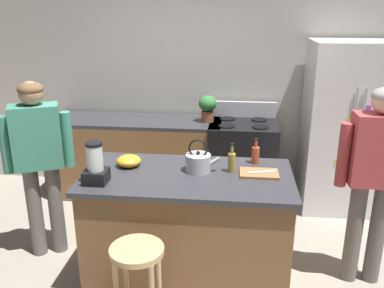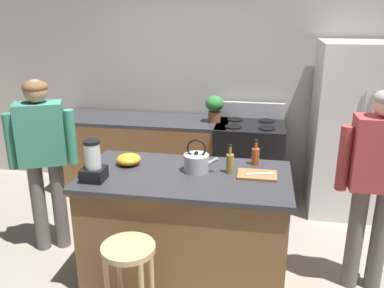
# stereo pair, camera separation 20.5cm
# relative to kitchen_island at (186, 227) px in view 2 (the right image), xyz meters

# --- Properties ---
(ground_plane) EXTENTS (14.00, 14.00, 0.00)m
(ground_plane) POSITION_rel_kitchen_island_xyz_m (0.00, 0.00, -0.47)
(ground_plane) COLOR #9E9384
(back_wall) EXTENTS (8.00, 0.10, 2.70)m
(back_wall) POSITION_rel_kitchen_island_xyz_m (0.00, 1.95, 0.88)
(back_wall) COLOR #BCB7AD
(back_wall) RESTS_ON ground_plane
(kitchen_island) EXTENTS (1.64, 0.86, 0.93)m
(kitchen_island) POSITION_rel_kitchen_island_xyz_m (0.00, 0.00, 0.00)
(kitchen_island) COLOR brown
(kitchen_island) RESTS_ON ground_plane
(back_counter_run) EXTENTS (2.00, 0.64, 0.93)m
(back_counter_run) POSITION_rel_kitchen_island_xyz_m (-0.80, 1.55, -0.00)
(back_counter_run) COLOR brown
(back_counter_run) RESTS_ON ground_plane
(refrigerator) EXTENTS (0.90, 0.73, 1.85)m
(refrigerator) POSITION_rel_kitchen_island_xyz_m (1.57, 1.50, 0.45)
(refrigerator) COLOR silver
(refrigerator) RESTS_ON ground_plane
(stove_range) EXTENTS (0.76, 0.65, 1.11)m
(stove_range) POSITION_rel_kitchen_island_xyz_m (0.45, 1.52, 0.01)
(stove_range) COLOR black
(stove_range) RESTS_ON ground_plane
(person_by_island_left) EXTENTS (0.58, 0.36, 1.60)m
(person_by_island_left) POSITION_rel_kitchen_island_xyz_m (-1.33, 0.23, 0.50)
(person_by_island_left) COLOR #66605B
(person_by_island_left) RESTS_ON ground_plane
(person_by_sink_right) EXTENTS (0.59, 0.22, 1.63)m
(person_by_sink_right) POSITION_rel_kitchen_island_xyz_m (1.44, 0.12, 0.52)
(person_by_sink_right) COLOR #66605B
(person_by_sink_right) RESTS_ON ground_plane
(bar_stool) EXTENTS (0.36, 0.36, 0.69)m
(bar_stool) POSITION_rel_kitchen_island_xyz_m (-0.25, -0.69, 0.07)
(bar_stool) COLOR tan
(bar_stool) RESTS_ON ground_plane
(potted_plant) EXTENTS (0.20, 0.20, 0.30)m
(potted_plant) POSITION_rel_kitchen_island_xyz_m (0.04, 1.55, 0.64)
(potted_plant) COLOR brown
(potted_plant) RESTS_ON back_counter_run
(blender_appliance) EXTENTS (0.17, 0.17, 0.32)m
(blender_appliance) POSITION_rel_kitchen_island_xyz_m (-0.66, -0.23, 0.60)
(blender_appliance) COLOR black
(blender_appliance) RESTS_ON kitchen_island
(bottle_vinegar) EXTENTS (0.06, 0.06, 0.24)m
(bottle_vinegar) POSITION_rel_kitchen_island_xyz_m (0.34, 0.09, 0.55)
(bottle_vinegar) COLOR olive
(bottle_vinegar) RESTS_ON kitchen_island
(bottle_cooking_sauce) EXTENTS (0.06, 0.06, 0.22)m
(bottle_cooking_sauce) POSITION_rel_kitchen_island_xyz_m (0.53, 0.30, 0.54)
(bottle_cooking_sauce) COLOR #B24C26
(bottle_cooking_sauce) RESTS_ON kitchen_island
(mixing_bowl) EXTENTS (0.20, 0.20, 0.09)m
(mixing_bowl) POSITION_rel_kitchen_island_xyz_m (-0.50, 0.12, 0.51)
(mixing_bowl) COLOR orange
(mixing_bowl) RESTS_ON kitchen_island
(tea_kettle) EXTENTS (0.28, 0.20, 0.27)m
(tea_kettle) POSITION_rel_kitchen_island_xyz_m (0.07, 0.08, 0.54)
(tea_kettle) COLOR #B7BABF
(tea_kettle) RESTS_ON kitchen_island
(cutting_board) EXTENTS (0.30, 0.20, 0.02)m
(cutting_board) POSITION_rel_kitchen_island_xyz_m (0.55, 0.06, 0.47)
(cutting_board) COLOR #9E6B3D
(cutting_board) RESTS_ON kitchen_island
(chef_knife) EXTENTS (0.22, 0.08, 0.01)m
(chef_knife) POSITION_rel_kitchen_island_xyz_m (0.57, 0.06, 0.49)
(chef_knife) COLOR #B7BABF
(chef_knife) RESTS_ON cutting_board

